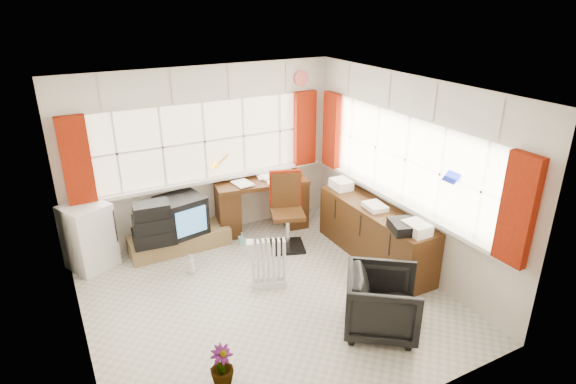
% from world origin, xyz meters
% --- Properties ---
extents(ground, '(4.00, 4.00, 0.00)m').
position_xyz_m(ground, '(0.00, 0.00, 0.00)').
color(ground, beige).
rests_on(ground, ground).
extents(room_walls, '(4.00, 4.00, 4.00)m').
position_xyz_m(room_walls, '(0.00, 0.00, 1.50)').
color(room_walls, beige).
rests_on(room_walls, ground).
extents(window_back, '(3.70, 0.12, 3.60)m').
position_xyz_m(window_back, '(0.00, 1.94, 0.95)').
color(window_back, '#FFF1C9').
rests_on(window_back, room_walls).
extents(window_right, '(0.12, 3.70, 3.60)m').
position_xyz_m(window_right, '(1.94, 0.00, 0.95)').
color(window_right, '#FFF1C9').
rests_on(window_right, room_walls).
extents(curtains, '(3.83, 3.83, 1.15)m').
position_xyz_m(curtains, '(0.92, 0.93, 1.46)').
color(curtains, maroon).
rests_on(curtains, room_walls).
extents(overhead_cabinets, '(3.98, 3.98, 0.48)m').
position_xyz_m(overhead_cabinets, '(0.98, 0.98, 2.25)').
color(overhead_cabinets, silver).
rests_on(overhead_cabinets, room_walls).
extents(desk, '(1.47, 0.89, 0.83)m').
position_xyz_m(desk, '(0.77, 1.80, 0.44)').
color(desk, '#462410').
rests_on(desk, ground).
extents(desk_lamp, '(0.14, 0.12, 0.40)m').
position_xyz_m(desk_lamp, '(0.32, 2.01, 1.08)').
color(desk_lamp, '#FFA50A').
rests_on(desk_lamp, desk).
extents(task_chair, '(0.59, 0.61, 1.10)m').
position_xyz_m(task_chair, '(0.86, 1.11, 0.59)').
color(task_chair, black).
rests_on(task_chair, ground).
extents(office_chair, '(1.06, 1.06, 0.70)m').
position_xyz_m(office_chair, '(0.85, -1.08, 0.35)').
color(office_chair, black).
rests_on(office_chair, ground).
extents(radiator, '(0.46, 0.31, 0.64)m').
position_xyz_m(radiator, '(0.15, 0.26, 0.26)').
color(radiator, white).
rests_on(radiator, ground).
extents(credenza, '(0.50, 2.00, 0.85)m').
position_xyz_m(credenza, '(1.73, 0.20, 0.39)').
color(credenza, '#462410').
rests_on(credenza, ground).
extents(file_tray, '(0.39, 0.44, 0.12)m').
position_xyz_m(file_tray, '(1.59, -0.48, 0.81)').
color(file_tray, black).
rests_on(file_tray, credenza).
extents(tv_bench, '(1.40, 0.50, 0.25)m').
position_xyz_m(tv_bench, '(-0.55, 1.72, 0.12)').
color(tv_bench, olive).
rests_on(tv_bench, ground).
extents(crt_tv, '(0.69, 0.65, 0.54)m').
position_xyz_m(crt_tv, '(-0.49, 1.70, 0.52)').
color(crt_tv, black).
rests_on(crt_tv, tv_bench).
extents(hifi_stack, '(0.59, 0.41, 0.59)m').
position_xyz_m(hifi_stack, '(-0.92, 1.57, 0.53)').
color(hifi_stack, black).
rests_on(hifi_stack, tv_bench).
extents(mini_fridge, '(0.69, 0.69, 0.89)m').
position_xyz_m(mini_fridge, '(-1.72, 1.80, 0.44)').
color(mini_fridge, white).
rests_on(mini_fridge, ground).
extents(spray_bottle_a, '(0.15, 0.15, 0.27)m').
position_xyz_m(spray_bottle_a, '(-0.61, 1.01, 0.14)').
color(spray_bottle_a, silver).
rests_on(spray_bottle_a, ground).
extents(spray_bottle_b, '(0.09, 0.09, 0.19)m').
position_xyz_m(spray_bottle_b, '(0.27, 1.39, 0.10)').
color(spray_bottle_b, '#8ACEC4').
rests_on(spray_bottle_b, ground).
extents(flower_vase, '(0.29, 0.29, 0.41)m').
position_xyz_m(flower_vase, '(-0.95, -1.01, 0.20)').
color(flower_vase, black).
rests_on(flower_vase, ground).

